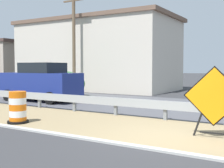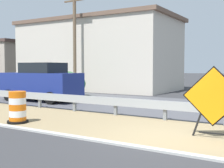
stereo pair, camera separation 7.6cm
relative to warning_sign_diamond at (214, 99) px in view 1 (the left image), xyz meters
name	(u,v)px [view 1 (the left image)]	position (x,y,z in m)	size (l,w,h in m)	color
ground_plane	(165,137)	(-0.66, 1.12, -1.05)	(160.00, 160.00, 0.00)	#333335
median_dirt_strip	(174,132)	(0.06, 1.12, -1.05)	(3.84, 120.00, 0.01)	#8E7A56
far_lane_asphalt	(215,109)	(5.55, 1.12, -1.05)	(7.14, 120.00, 0.00)	#4C4C51
curb_near_edge	(145,149)	(-1.96, 1.12, -1.05)	(0.20, 120.00, 0.11)	#ADADA8
warning_sign_diamond	(214,99)	(0.00, 0.00, 0.00)	(0.17, 1.63, 1.95)	black
traffic_barrel_nearest	(18,109)	(-1.30, 6.18, -0.56)	(0.71, 0.71, 1.08)	orange
car_lead_far_lane	(41,82)	(3.84, 10.21, 0.02)	(2.18, 4.71, 2.14)	navy
roadside_shop_near	(97,55)	(12.91, 12.55, 1.90)	(6.78, 13.63, 5.88)	beige
utility_pole_near	(74,42)	(8.82, 11.80, 2.70)	(0.24, 1.80, 7.19)	brown
bush_roadside	(64,84)	(6.37, 10.69, -0.23)	(2.71, 2.71, 1.63)	#286028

